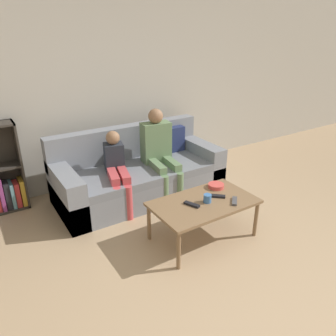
{
  "coord_description": "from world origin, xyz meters",
  "views": [
    {
      "loc": [
        -1.83,
        -1.34,
        2.08
      ],
      "look_at": [
        0.02,
        1.56,
        0.61
      ],
      "focal_mm": 35.0,
      "sensor_mm": 36.0,
      "label": 1
    }
  ],
  "objects_px": {
    "person_adult": "(159,147)",
    "tv_remote_1": "(217,196)",
    "coffee_table": "(204,205)",
    "person_child": "(117,167)",
    "tv_remote_0": "(192,204)",
    "tv_remote_2": "(235,201)",
    "snack_bowl": "(216,186)",
    "couch": "(139,175)",
    "cup_near": "(207,198)"
  },
  "relations": [
    {
      "from": "tv_remote_0",
      "to": "tv_remote_1",
      "type": "bearing_deg",
      "value": -22.16
    },
    {
      "from": "cup_near",
      "to": "tv_remote_2",
      "type": "bearing_deg",
      "value": -31.71
    },
    {
      "from": "tv_remote_0",
      "to": "coffee_table",
      "type": "bearing_deg",
      "value": -22.61
    },
    {
      "from": "person_adult",
      "to": "cup_near",
      "type": "height_order",
      "value": "person_adult"
    },
    {
      "from": "person_child",
      "to": "tv_remote_1",
      "type": "height_order",
      "value": "person_child"
    },
    {
      "from": "coffee_table",
      "to": "cup_near",
      "type": "height_order",
      "value": "cup_near"
    },
    {
      "from": "tv_remote_1",
      "to": "person_adult",
      "type": "bearing_deg",
      "value": 43.42
    },
    {
      "from": "tv_remote_0",
      "to": "snack_bowl",
      "type": "height_order",
      "value": "snack_bowl"
    },
    {
      "from": "couch",
      "to": "tv_remote_2",
      "type": "height_order",
      "value": "couch"
    },
    {
      "from": "tv_remote_0",
      "to": "tv_remote_1",
      "type": "xyz_separation_m",
      "value": [
        0.33,
        -0.0,
        0.0
      ]
    },
    {
      "from": "coffee_table",
      "to": "tv_remote_1",
      "type": "distance_m",
      "value": 0.19
    },
    {
      "from": "couch",
      "to": "cup_near",
      "type": "distance_m",
      "value": 1.3
    },
    {
      "from": "tv_remote_2",
      "to": "coffee_table",
      "type": "bearing_deg",
      "value": -169.88
    },
    {
      "from": "couch",
      "to": "cup_near",
      "type": "bearing_deg",
      "value": -84.57
    },
    {
      "from": "coffee_table",
      "to": "tv_remote_0",
      "type": "height_order",
      "value": "tv_remote_0"
    },
    {
      "from": "tv_remote_0",
      "to": "snack_bowl",
      "type": "distance_m",
      "value": 0.5
    },
    {
      "from": "couch",
      "to": "cup_near",
      "type": "height_order",
      "value": "couch"
    },
    {
      "from": "couch",
      "to": "person_adult",
      "type": "distance_m",
      "value": 0.46
    },
    {
      "from": "couch",
      "to": "person_adult",
      "type": "xyz_separation_m",
      "value": [
        0.26,
        -0.09,
        0.37
      ]
    },
    {
      "from": "coffee_table",
      "to": "cup_near",
      "type": "bearing_deg",
      "value": -55.11
    },
    {
      "from": "person_child",
      "to": "tv_remote_0",
      "type": "relative_size",
      "value": 5.36
    },
    {
      "from": "tv_remote_1",
      "to": "person_child",
      "type": "bearing_deg",
      "value": 72.72
    },
    {
      "from": "cup_near",
      "to": "coffee_table",
      "type": "bearing_deg",
      "value": 124.89
    },
    {
      "from": "cup_near",
      "to": "tv_remote_2",
      "type": "relative_size",
      "value": 0.56
    },
    {
      "from": "person_adult",
      "to": "tv_remote_1",
      "type": "distance_m",
      "value": 1.17
    },
    {
      "from": "coffee_table",
      "to": "tv_remote_2",
      "type": "relative_size",
      "value": 6.95
    },
    {
      "from": "person_child",
      "to": "tv_remote_1",
      "type": "bearing_deg",
      "value": -45.18
    },
    {
      "from": "person_adult",
      "to": "person_child",
      "type": "height_order",
      "value": "person_adult"
    },
    {
      "from": "tv_remote_1",
      "to": "tv_remote_2",
      "type": "distance_m",
      "value": 0.2
    },
    {
      "from": "person_child",
      "to": "tv_remote_2",
      "type": "distance_m",
      "value": 1.48
    },
    {
      "from": "couch",
      "to": "tv_remote_0",
      "type": "bearing_deg",
      "value": -92.38
    },
    {
      "from": "coffee_table",
      "to": "tv_remote_2",
      "type": "xyz_separation_m",
      "value": [
        0.26,
        -0.18,
        0.05
      ]
    },
    {
      "from": "person_child",
      "to": "snack_bowl",
      "type": "bearing_deg",
      "value": -35.5
    },
    {
      "from": "couch",
      "to": "person_adult",
      "type": "bearing_deg",
      "value": -20.25
    },
    {
      "from": "coffee_table",
      "to": "tv_remote_2",
      "type": "bearing_deg",
      "value": -34.33
    },
    {
      "from": "couch",
      "to": "coffee_table",
      "type": "bearing_deg",
      "value": -85.38
    },
    {
      "from": "couch",
      "to": "person_adult",
      "type": "height_order",
      "value": "person_adult"
    },
    {
      "from": "couch",
      "to": "tv_remote_1",
      "type": "xyz_separation_m",
      "value": [
        0.28,
        -1.25,
        0.16
      ]
    },
    {
      "from": "coffee_table",
      "to": "tv_remote_1",
      "type": "height_order",
      "value": "tv_remote_1"
    },
    {
      "from": "person_adult",
      "to": "couch",
      "type": "bearing_deg",
      "value": 166.61
    },
    {
      "from": "person_child",
      "to": "tv_remote_1",
      "type": "xyz_separation_m",
      "value": [
        0.65,
        -1.11,
        -0.09
      ]
    },
    {
      "from": "tv_remote_2",
      "to": "cup_near",
      "type": "bearing_deg",
      "value": -167.26
    },
    {
      "from": "cup_near",
      "to": "tv_remote_1",
      "type": "height_order",
      "value": "cup_near"
    },
    {
      "from": "couch",
      "to": "coffee_table",
      "type": "distance_m",
      "value": 1.26
    },
    {
      "from": "coffee_table",
      "to": "person_child",
      "type": "xyz_separation_m",
      "value": [
        -0.47,
        1.11,
        0.14
      ]
    },
    {
      "from": "tv_remote_2",
      "to": "snack_bowl",
      "type": "relative_size",
      "value": 0.88
    },
    {
      "from": "person_adult",
      "to": "tv_remote_0",
      "type": "xyz_separation_m",
      "value": [
        -0.31,
        -1.16,
        -0.2
      ]
    },
    {
      "from": "coffee_table",
      "to": "snack_bowl",
      "type": "bearing_deg",
      "value": 29.76
    },
    {
      "from": "tv_remote_0",
      "to": "tv_remote_2",
      "type": "height_order",
      "value": "same"
    },
    {
      "from": "cup_near",
      "to": "tv_remote_1",
      "type": "bearing_deg",
      "value": 11.05
    }
  ]
}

